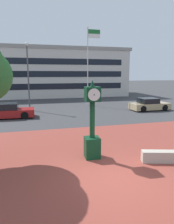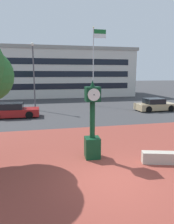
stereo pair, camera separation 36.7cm
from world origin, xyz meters
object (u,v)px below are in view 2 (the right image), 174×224
Objects in this scene: street_clock at (92,126)px; civic_building at (43,72)px; car_street_far at (13,111)px; flagpole_primary at (95,61)px; car_street_mid at (155,105)px; street_lamp_post at (34,70)px.

civic_building reaches higher than street_clock.
car_street_far is at bearing -99.10° from civic_building.
flagpole_primary reaches higher than civic_building.
street_clock is at bearing -42.87° from car_street_mid.
civic_building reaches higher than car_street_mid.
flagpole_primary is at bearing -133.15° from car_street_mid.
flagpole_primary is (4.12, 15.41, 3.78)m from street_clock.
car_street_far is 19.96m from civic_building.
civic_building reaches higher than street_lamp_post.
civic_building is at bearing 85.30° from street_lamp_post.
car_street_mid is 22.16m from civic_building.
car_street_far is (-13.96, -0.39, 0.00)m from car_street_mid.
car_street_mid is 13.97m from car_street_far.
flagpole_primary reaches higher than street_clock.
car_street_far is (-4.55, 10.33, -0.93)m from street_clock.
civic_building is at bearing 111.21° from flagpole_primary.
car_street_mid is 8.49m from flagpole_primary.
street_clock is 16.39m from flagpole_primary.
street_clock is 14.36m from street_lamp_post.
civic_building is at bearing 171.86° from car_street_far.
car_street_far is at bearing -117.15° from street_lamp_post.
street_clock reaches higher than car_street_mid.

